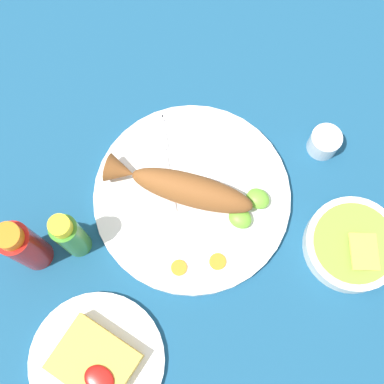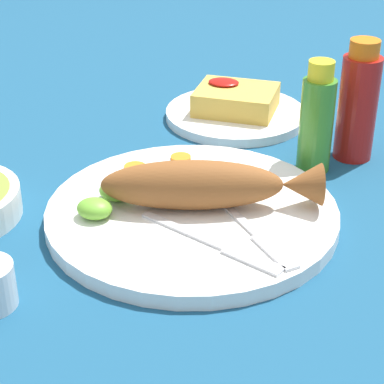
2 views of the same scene
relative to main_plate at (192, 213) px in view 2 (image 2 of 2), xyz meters
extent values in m
plane|color=navy|center=(0.00, 0.00, -0.01)|extent=(4.00, 4.00, 0.00)
cylinder|color=white|center=(0.00, 0.00, 0.00)|extent=(0.34, 0.34, 0.02)
ellipsoid|color=brown|center=(0.00, 0.00, 0.04)|extent=(0.22, 0.11, 0.06)
cone|color=brown|center=(-0.12, -0.04, 0.04)|extent=(0.06, 0.06, 0.05)
cube|color=silver|center=(-0.05, 0.00, 0.01)|extent=(0.09, 0.09, 0.00)
cube|color=silver|center=(-0.11, 0.07, 0.01)|extent=(0.06, 0.06, 0.00)
cube|color=silver|center=(-0.01, 0.06, 0.01)|extent=(0.11, 0.05, 0.00)
cube|color=silver|center=(-0.09, 0.09, 0.01)|extent=(0.07, 0.04, 0.00)
cylinder|color=orange|center=(0.05, -0.12, 0.01)|extent=(0.03, 0.03, 0.00)
cylinder|color=orange|center=(0.10, -0.07, 0.01)|extent=(0.03, 0.03, 0.00)
ellipsoid|color=#6BB233|center=(0.09, 0.01, 0.02)|extent=(0.04, 0.03, 0.02)
ellipsoid|color=#6BB233|center=(0.10, 0.05, 0.02)|extent=(0.04, 0.04, 0.02)
cylinder|color=#B21914|center=(-0.17, -0.23, 0.06)|extent=(0.05, 0.05, 0.14)
cylinder|color=orange|center=(-0.17, -0.23, 0.15)|extent=(0.04, 0.04, 0.02)
cylinder|color=#3D8428|center=(-0.12, -0.18, 0.05)|extent=(0.04, 0.04, 0.13)
cylinder|color=yellow|center=(-0.12, -0.18, 0.13)|extent=(0.03, 0.03, 0.03)
cylinder|color=white|center=(0.02, -0.31, 0.00)|extent=(0.22, 0.22, 0.01)
cube|color=gold|center=(0.02, -0.31, 0.02)|extent=(0.12, 0.10, 0.04)
ellipsoid|color=#AD140F|center=(0.04, -0.33, 0.04)|extent=(0.05, 0.04, 0.01)
camera|label=1|loc=(0.14, -0.22, 0.90)|focal=50.00mm
camera|label=2|loc=(-0.20, 0.68, 0.42)|focal=65.00mm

